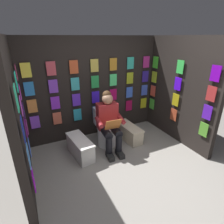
{
  "coord_description": "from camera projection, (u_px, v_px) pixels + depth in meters",
  "views": [
    {
      "loc": [
        1.35,
        1.75,
        2.13
      ],
      "look_at": [
        -0.0,
        -1.04,
        0.85
      ],
      "focal_mm": 29.28,
      "sensor_mm": 36.0,
      "label": 1
    }
  ],
  "objects": [
    {
      "name": "display_wall_right",
      "position": [
        17.0,
        118.0,
        2.56
      ],
      "size": [
        0.14,
        1.89,
        2.16
      ],
      "color": "black",
      "rests_on": "ground"
    },
    {
      "name": "ground_plane",
      "position": [
        141.0,
        186.0,
        2.81
      ],
      "size": [
        30.0,
        30.0,
        0.0
      ],
      "primitive_type": "plane",
      "color": "gray"
    },
    {
      "name": "display_wall_back",
      "position": [
        94.0,
        88.0,
        4.0
      ],
      "size": [
        3.06,
        0.14,
        2.16
      ],
      "color": "black",
      "rests_on": "ground"
    },
    {
      "name": "toilet",
      "position": [
        105.0,
        129.0,
        3.84
      ],
      "size": [
        0.43,
        0.57,
        0.77
      ],
      "rotation": [
        0.0,
        0.0,
        -0.09
      ],
      "color": "white",
      "rests_on": "ground"
    },
    {
      "name": "display_wall_left",
      "position": [
        180.0,
        91.0,
        3.8
      ],
      "size": [
        0.14,
        1.89,
        2.16
      ],
      "color": "black",
      "rests_on": "ground"
    },
    {
      "name": "person_reading",
      "position": [
        109.0,
        122.0,
        3.54
      ],
      "size": [
        0.55,
        0.71,
        1.19
      ],
      "rotation": [
        0.0,
        0.0,
        -0.09
      ],
      "color": "maroon",
      "rests_on": "ground"
    },
    {
      "name": "comic_longbox_near",
      "position": [
        129.0,
        132.0,
        4.04
      ],
      "size": [
        0.32,
        0.75,
        0.33
      ],
      "rotation": [
        0.0,
        0.0,
        0.05
      ],
      "color": "beige",
      "rests_on": "ground"
    },
    {
      "name": "comic_longbox_far",
      "position": [
        80.0,
        147.0,
        3.47
      ],
      "size": [
        0.38,
        0.78,
        0.37
      ],
      "rotation": [
        0.0,
        0.0,
        0.12
      ],
      "color": "white",
      "rests_on": "ground"
    }
  ]
}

